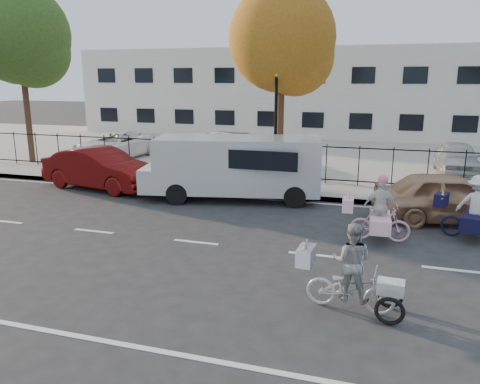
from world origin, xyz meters
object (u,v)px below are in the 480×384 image
(zebra_trike, at_px, (351,277))
(unicorn_bike, at_px, (379,217))
(lot_car_b, at_px, (114,145))
(bull_bike, at_px, (474,214))
(pedestrian, at_px, (175,158))
(lot_car_d, at_px, (457,158))
(lot_car_c, at_px, (224,149))
(white_van, at_px, (235,165))
(gold_sedan, at_px, (450,197))
(lamppost, at_px, (276,104))
(red_sedan, at_px, (101,169))

(zebra_trike, distance_m, unicorn_bike, 3.97)
(unicorn_bike, relative_size, lot_car_b, 0.36)
(bull_bike, relative_size, pedestrian, 1.18)
(unicorn_bike, relative_size, lot_car_d, 0.45)
(lot_car_b, xyz_separation_m, lot_car_c, (5.64, 0.31, 0.03))
(lot_car_b, bearing_deg, lot_car_d, 7.35)
(white_van, height_order, pedestrian, white_van)
(unicorn_bike, relative_size, white_van, 0.28)
(gold_sedan, bearing_deg, unicorn_bike, 128.87)
(bull_bike, relative_size, gold_sedan, 0.44)
(zebra_trike, height_order, pedestrian, pedestrian)
(lamppost, height_order, lot_car_b, lamppost)
(lamppost, height_order, zebra_trike, lamppost)
(unicorn_bike, height_order, lot_car_d, unicorn_bike)
(zebra_trike, bearing_deg, unicorn_bike, -1.76)
(lot_car_c, bearing_deg, red_sedan, -106.91)
(pedestrian, relative_size, lot_car_c, 0.37)
(zebra_trike, height_order, gold_sedan, zebra_trike)
(lamppost, bearing_deg, gold_sedan, -27.12)
(gold_sedan, distance_m, lot_car_d, 6.88)
(gold_sedan, bearing_deg, white_van, 72.77)
(lamppost, bearing_deg, bull_bike, -35.79)
(unicorn_bike, bearing_deg, lot_car_d, -20.41)
(white_van, distance_m, gold_sedan, 6.79)
(pedestrian, height_order, lot_car_b, pedestrian)
(lot_car_b, bearing_deg, bull_bike, -22.27)
(red_sedan, relative_size, lot_car_b, 0.94)
(bull_bike, xyz_separation_m, lot_car_b, (-15.02, 7.32, 0.15))
(bull_bike, relative_size, lot_car_b, 0.38)
(red_sedan, height_order, gold_sedan, red_sedan)
(red_sedan, xyz_separation_m, lot_car_c, (3.06, 5.42, 0.10))
(gold_sedan, xyz_separation_m, lot_car_d, (1.05, 6.80, 0.09))
(lot_car_c, xyz_separation_m, lot_car_d, (10.02, 0.68, -0.05))
(white_van, relative_size, red_sedan, 1.36)
(red_sedan, height_order, lot_car_b, red_sedan)
(lot_car_d, bearing_deg, lot_car_c, -176.77)
(unicorn_bike, xyz_separation_m, lot_car_b, (-12.68, 8.13, 0.19))
(red_sedan, xyz_separation_m, lot_car_d, (13.08, 6.10, 0.06))
(red_sedan, distance_m, lot_car_b, 5.72)
(red_sedan, bearing_deg, white_van, -78.82)
(bull_bike, bearing_deg, pedestrian, 85.99)
(lot_car_b, relative_size, lot_car_d, 1.25)
(bull_bike, height_order, white_van, white_van)
(lamppost, distance_m, gold_sedan, 7.00)
(red_sedan, bearing_deg, pedestrian, -36.04)
(unicorn_bike, xyz_separation_m, pedestrian, (-7.96, 4.99, 0.30))
(lamppost, xyz_separation_m, zebra_trike, (3.50, -9.27, -2.48))
(lamppost, xyz_separation_m, pedestrian, (-4.04, -0.33, -2.16))
(lamppost, distance_m, bull_bike, 8.09)
(unicorn_bike, height_order, white_van, white_van)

